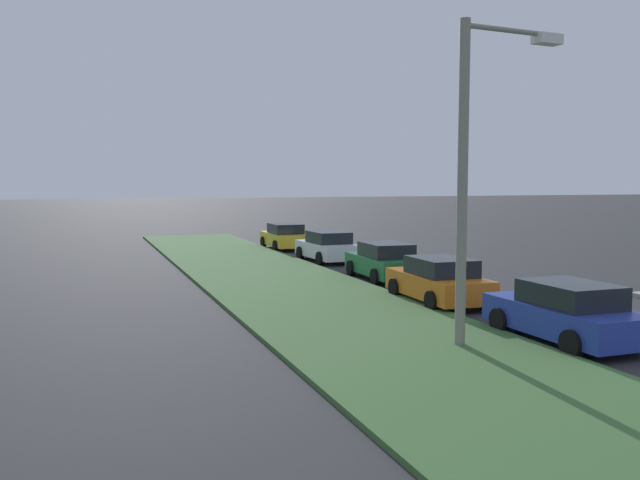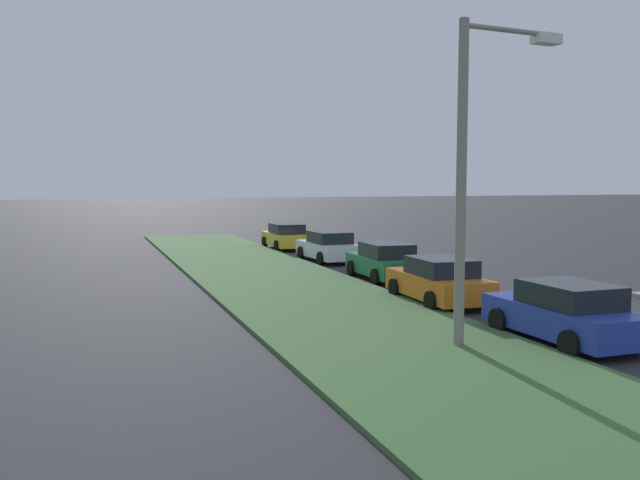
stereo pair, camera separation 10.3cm
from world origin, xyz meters
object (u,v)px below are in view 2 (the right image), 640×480
at_px(parked_car_green, 385,262).
at_px(parked_car_white, 328,247).
at_px(streetlight, 474,159).
at_px(parked_car_orange, 439,281).
at_px(parked_car_blue, 565,313).
at_px(parked_car_yellow, 286,237).

height_order(parked_car_green, parked_car_white, same).
bearing_deg(streetlight, parked_car_white, -8.89).
bearing_deg(parked_car_green, parked_car_orange, 176.34).
height_order(parked_car_blue, parked_car_yellow, same).
distance_m(parked_car_blue, parked_car_yellow, 24.00).
distance_m(parked_car_blue, parked_car_orange, 5.72).
bearing_deg(parked_car_yellow, parked_car_white, -177.71).
bearing_deg(streetlight, parked_car_yellow, -5.93).
relative_size(parked_car_yellow, streetlight, 0.57).
distance_m(parked_car_blue, parked_car_green, 11.03).
xyz_separation_m(parked_car_orange, parked_car_green, (5.31, -0.56, 0.00)).
relative_size(parked_car_green, streetlight, 0.58).
relative_size(parked_car_orange, parked_car_yellow, 1.01).
height_order(parked_car_white, streetlight, streetlight).
distance_m(parked_car_yellow, streetlight, 24.13).
bearing_deg(parked_car_yellow, parked_car_orange, 179.34).
bearing_deg(parked_car_orange, parked_car_blue, -175.64).
distance_m(parked_car_blue, parked_car_white, 17.49).
relative_size(parked_car_orange, parked_car_white, 1.00).
bearing_deg(parked_car_orange, streetlight, 160.08).
bearing_deg(parked_car_white, parked_car_orange, 175.42).
relative_size(parked_car_orange, streetlight, 0.58).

